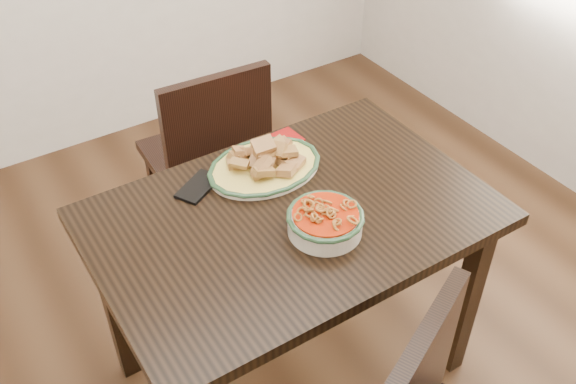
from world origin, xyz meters
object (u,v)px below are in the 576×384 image
dining_table (292,238)px  smartphone (198,187)px  noodle_bowl (325,219)px  chair_far (210,153)px  fish_plate (264,158)px

dining_table → smartphone: size_ratio=7.75×
dining_table → smartphone: bearing=126.2°
noodle_bowl → smartphone: noodle_bowl is taller
chair_far → noodle_bowl: 0.87m
dining_table → noodle_bowl: noodle_bowl is taller
dining_table → chair_far: size_ratio=1.29×
fish_plate → smartphone: (-0.22, 0.03, -0.04)m
chair_far → noodle_bowl: (-0.04, -0.82, 0.29)m
chair_far → fish_plate: (-0.04, -0.49, 0.30)m
chair_far → smartphone: chair_far is taller
chair_far → noodle_bowl: chair_far is taller
chair_far → fish_plate: 0.57m
noodle_bowl → dining_table: bearing=105.6°
fish_plate → smartphone: bearing=171.8°
dining_table → chair_far: chair_far is taller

